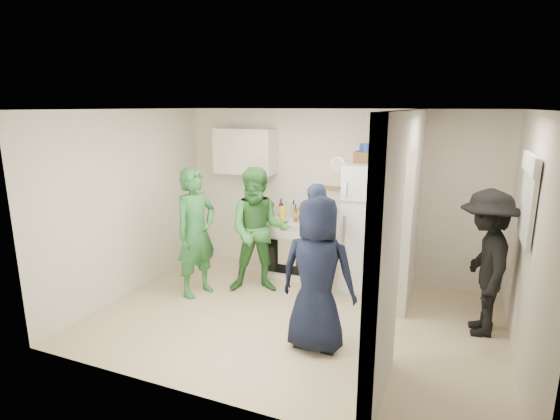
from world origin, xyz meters
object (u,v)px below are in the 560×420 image
at_px(fridge, 371,227).
at_px(blue_bowl, 368,148).
at_px(person_green_left, 196,233).
at_px(person_green_center, 259,231).
at_px(yellow_cup_stack_top, 390,156).
at_px(person_nook, 485,263).
at_px(stove, 295,248).
at_px(person_denim, 316,243).
at_px(wicker_basket, 368,157).
at_px(person_navy, 317,275).

height_order(fridge, blue_bowl, blue_bowl).
xyz_separation_m(person_green_left, person_green_center, (0.73, 0.42, -0.00)).
bearing_deg(blue_bowl, yellow_cup_stack_top, -25.11).
xyz_separation_m(person_green_center, person_nook, (2.83, -0.10, -0.04)).
xyz_separation_m(stove, fridge, (1.14, -0.03, 0.46)).
bearing_deg(person_denim, person_nook, 46.78).
relative_size(blue_bowl, person_denim, 0.15).
relative_size(stove, person_nook, 0.51).
xyz_separation_m(fridge, wicker_basket, (-0.10, 0.05, 0.96)).
distance_m(stove, person_denim, 1.01).
height_order(yellow_cup_stack_top, person_nook, yellow_cup_stack_top).
bearing_deg(fridge, person_green_center, -152.81).
relative_size(stove, person_denim, 0.54).
xyz_separation_m(stove, person_green_center, (-0.26, -0.75, 0.44)).
relative_size(wicker_basket, blue_bowl, 1.46).
bearing_deg(wicker_basket, person_nook, -29.75).
bearing_deg(yellow_cup_stack_top, person_navy, -103.57).
height_order(person_green_left, person_denim, person_green_left).
xyz_separation_m(stove, person_navy, (0.94, -1.88, 0.40)).
bearing_deg(person_green_center, person_green_left, -171.77).
bearing_deg(person_green_left, yellow_cup_stack_top, -48.70).
bearing_deg(person_green_left, person_green_center, -42.71).
relative_size(stove, wicker_basket, 2.45).
relative_size(person_green_center, person_denim, 1.10).
bearing_deg(person_navy, fridge, -96.07).
height_order(person_denim, person_navy, person_navy).
distance_m(fridge, person_nook, 1.65).
height_order(stove, person_green_left, person_green_left).
height_order(stove, fridge, fridge).
xyz_separation_m(wicker_basket, blue_bowl, (0.00, 0.00, 0.13)).
xyz_separation_m(blue_bowl, person_nook, (1.53, -0.87, -1.15)).
height_order(wicker_basket, blue_bowl, blue_bowl).
relative_size(wicker_basket, person_denim, 0.22).
relative_size(fridge, wicker_basket, 5.08).
distance_m(yellow_cup_stack_top, person_green_left, 2.77).
height_order(wicker_basket, person_denim, wicker_basket).
relative_size(person_green_left, person_denim, 1.10).
relative_size(fridge, person_navy, 1.07).
distance_m(fridge, person_green_left, 2.42).
height_order(stove, wicker_basket, wicker_basket).
xyz_separation_m(wicker_basket, person_nook, (1.53, -0.87, -1.02)).
relative_size(yellow_cup_stack_top, person_denim, 0.16).
bearing_deg(person_green_center, person_nook, -23.70).
distance_m(blue_bowl, person_denim, 1.50).
xyz_separation_m(blue_bowl, yellow_cup_stack_top, (0.32, -0.15, -0.08)).
height_order(wicker_basket, person_green_center, wicker_basket).
relative_size(yellow_cup_stack_top, person_navy, 0.15).
bearing_deg(yellow_cup_stack_top, blue_bowl, 154.89).
bearing_deg(person_green_center, stove, 49.35).
xyz_separation_m(fridge, person_denim, (-0.58, -0.73, -0.09)).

